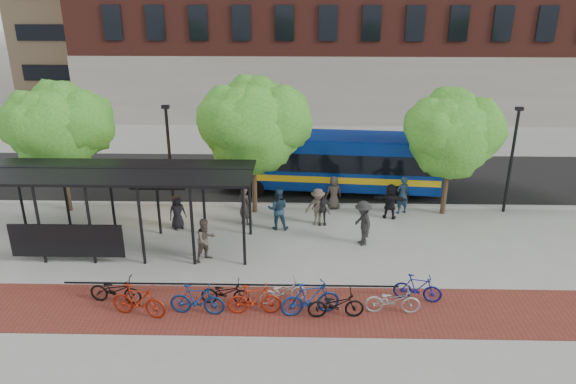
{
  "coord_description": "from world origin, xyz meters",
  "views": [
    {
      "loc": [
        -0.84,
        -21.37,
        11.09
      ],
      "look_at": [
        -1.37,
        1.91,
        1.6
      ],
      "focal_mm": 35.0,
      "sensor_mm": 36.0,
      "label": 1
    }
  ],
  "objects_px": {
    "tree_c": "(453,131)",
    "pedestrian_2": "(278,209)",
    "pedestrian_1": "(245,206)",
    "bike_5": "(254,299)",
    "pedestrian_6": "(334,193)",
    "pedestrian_3": "(318,207)",
    "lamp_post_right": "(512,157)",
    "bike_11": "(418,288)",
    "lamp_post_left": "(169,155)",
    "pedestrian_8": "(206,240)",
    "bike_8": "(336,304)",
    "tree_a": "(59,125)",
    "tree_b": "(255,121)",
    "pedestrian_4": "(322,209)",
    "pedestrian_9": "(363,223)",
    "bike_1": "(139,301)",
    "bike_0": "(115,290)",
    "bike_10": "(393,300)",
    "bike_3": "(197,300)",
    "pedestrian_0": "(177,212)",
    "bike_6": "(283,291)",
    "bike_7": "(310,298)",
    "pedestrian_5": "(390,201)",
    "pedestrian_7": "(402,195)",
    "bus": "(328,159)",
    "bike_4": "(225,292)",
    "bus_shelter": "(119,181)"
  },
  "relations": [
    {
      "from": "bike_1",
      "to": "pedestrian_6",
      "type": "xyz_separation_m",
      "value": [
        7.04,
        9.23,
        0.23
      ]
    },
    {
      "from": "lamp_post_right",
      "to": "bike_11",
      "type": "distance_m",
      "value": 9.95
    },
    {
      "from": "lamp_post_right",
      "to": "bike_11",
      "type": "relative_size",
      "value": 3.02
    },
    {
      "from": "bike_5",
      "to": "pedestrian_3",
      "type": "bearing_deg",
      "value": -21.45
    },
    {
      "from": "pedestrian_3",
      "to": "pedestrian_9",
      "type": "relative_size",
      "value": 0.9
    },
    {
      "from": "bike_3",
      "to": "bus_shelter",
      "type": "bearing_deg",
      "value": 43.06
    },
    {
      "from": "bike_6",
      "to": "pedestrian_8",
      "type": "relative_size",
      "value": 0.93
    },
    {
      "from": "bike_3",
      "to": "bike_1",
      "type": "bearing_deg",
      "value": 98.73
    },
    {
      "from": "tree_c",
      "to": "pedestrian_8",
      "type": "height_order",
      "value": "tree_c"
    },
    {
      "from": "bus",
      "to": "bike_1",
      "type": "distance_m",
      "value": 13.39
    },
    {
      "from": "pedestrian_3",
      "to": "pedestrian_7",
      "type": "distance_m",
      "value": 4.28
    },
    {
      "from": "bike_8",
      "to": "pedestrian_9",
      "type": "relative_size",
      "value": 0.96
    },
    {
      "from": "tree_a",
      "to": "tree_b",
      "type": "xyz_separation_m",
      "value": [
        9.0,
        0.0,
        0.22
      ]
    },
    {
      "from": "bike_0",
      "to": "pedestrian_0",
      "type": "bearing_deg",
      "value": -1.09
    },
    {
      "from": "pedestrian_8",
      "to": "bike_8",
      "type": "bearing_deg",
      "value": -81.91
    },
    {
      "from": "pedestrian_2",
      "to": "tree_c",
      "type": "bearing_deg",
      "value": -165.25
    },
    {
      "from": "bike_0",
      "to": "bike_10",
      "type": "bearing_deg",
      "value": -84.6
    },
    {
      "from": "bike_5",
      "to": "bike_10",
      "type": "xyz_separation_m",
      "value": [
        4.7,
        0.16,
        -0.06
      ]
    },
    {
      "from": "bike_10",
      "to": "pedestrian_1",
      "type": "distance_m",
      "value": 9.01
    },
    {
      "from": "bike_3",
      "to": "bike_6",
      "type": "xyz_separation_m",
      "value": [
        2.87,
        0.78,
        -0.12
      ]
    },
    {
      "from": "bike_1",
      "to": "pedestrian_4",
      "type": "relative_size",
      "value": 1.26
    },
    {
      "from": "bike_1",
      "to": "bike_7",
      "type": "distance_m",
      "value": 5.78
    },
    {
      "from": "bus",
      "to": "bike_4",
      "type": "xyz_separation_m",
      "value": [
        -4.02,
        -10.65,
        -1.3
      ]
    },
    {
      "from": "bike_1",
      "to": "bike_8",
      "type": "distance_m",
      "value": 6.64
    },
    {
      "from": "bike_0",
      "to": "bike_3",
      "type": "xyz_separation_m",
      "value": [
        2.99,
        -0.64,
        0.07
      ]
    },
    {
      "from": "pedestrian_6",
      "to": "pedestrian_3",
      "type": "bearing_deg",
      "value": 47.99
    },
    {
      "from": "tree_c",
      "to": "pedestrian_2",
      "type": "height_order",
      "value": "tree_c"
    },
    {
      "from": "bike_10",
      "to": "pedestrian_8",
      "type": "distance_m",
      "value": 7.78
    },
    {
      "from": "tree_a",
      "to": "lamp_post_right",
      "type": "height_order",
      "value": "tree_a"
    },
    {
      "from": "bike_5",
      "to": "pedestrian_0",
      "type": "bearing_deg",
      "value": 27.82
    },
    {
      "from": "bike_4",
      "to": "pedestrian_9",
      "type": "bearing_deg",
      "value": -46.4
    },
    {
      "from": "bike_4",
      "to": "bike_3",
      "type": "bearing_deg",
      "value": 128.89
    },
    {
      "from": "lamp_post_right",
      "to": "lamp_post_left",
      "type": "bearing_deg",
      "value": 180.0
    },
    {
      "from": "pedestrian_3",
      "to": "pedestrian_5",
      "type": "xyz_separation_m",
      "value": [
        3.39,
        0.83,
        -0.04
      ]
    },
    {
      "from": "tree_a",
      "to": "bike_4",
      "type": "relative_size",
      "value": 3.59
    },
    {
      "from": "tree_a",
      "to": "bike_11",
      "type": "bearing_deg",
      "value": -26.56
    },
    {
      "from": "lamp_post_left",
      "to": "bike_5",
      "type": "height_order",
      "value": "lamp_post_left"
    },
    {
      "from": "bike_6",
      "to": "bike_0",
      "type": "bearing_deg",
      "value": 76.33
    },
    {
      "from": "lamp_post_left",
      "to": "bike_7",
      "type": "bearing_deg",
      "value": -53.36
    },
    {
      "from": "bike_4",
      "to": "pedestrian_7",
      "type": "xyz_separation_m",
      "value": [
        7.44,
        7.92,
        0.47
      ]
    },
    {
      "from": "pedestrian_1",
      "to": "pedestrian_4",
      "type": "distance_m",
      "value": 3.52
    },
    {
      "from": "pedestrian_5",
      "to": "bike_1",
      "type": "bearing_deg",
      "value": 51.91
    },
    {
      "from": "bus_shelter",
      "to": "bike_3",
      "type": "relative_size",
      "value": 5.62
    },
    {
      "from": "bike_3",
      "to": "pedestrian_0",
      "type": "xyz_separation_m",
      "value": [
        -2.04,
        6.68,
        0.23
      ]
    },
    {
      "from": "bike_7",
      "to": "pedestrian_9",
      "type": "xyz_separation_m",
      "value": [
        2.27,
        5.22,
        0.37
      ]
    },
    {
      "from": "bike_3",
      "to": "pedestrian_9",
      "type": "bearing_deg",
      "value": -44.69
    },
    {
      "from": "pedestrian_1",
      "to": "bike_5",
      "type": "bearing_deg",
      "value": 131.79
    },
    {
      "from": "pedestrian_9",
      "to": "pedestrian_7",
      "type": "bearing_deg",
      "value": 129.19
    },
    {
      "from": "tree_c",
      "to": "pedestrian_4",
      "type": "height_order",
      "value": "tree_c"
    },
    {
      "from": "pedestrian_6",
      "to": "pedestrian_0",
      "type": "bearing_deg",
      "value": -0.1
    }
  ]
}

